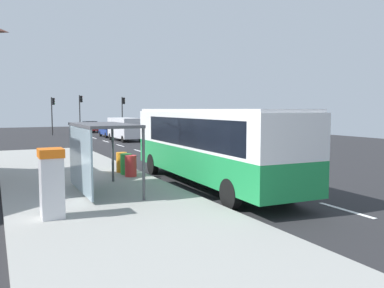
% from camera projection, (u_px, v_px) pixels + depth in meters
% --- Properties ---
extents(ground_plane, '(56.00, 92.00, 0.04)m').
position_uv_depth(ground_plane, '(136.00, 151.00, 30.30)').
color(ground_plane, '#262628').
extents(sidewalk_platform, '(6.20, 30.00, 0.18)m').
position_uv_depth(sidewalk_platform, '(82.00, 183.00, 16.75)').
color(sidewalk_platform, '#999993').
rests_on(sidewalk_platform, ground).
extents(lane_stripe_seg_0, '(0.16, 2.20, 0.01)m').
position_uv_depth(lane_stripe_seg_0, '(346.00, 210.00, 12.60)').
color(lane_stripe_seg_0, silver).
rests_on(lane_stripe_seg_0, ground).
extents(lane_stripe_seg_1, '(0.16, 2.20, 0.01)m').
position_uv_depth(lane_stripe_seg_1, '(254.00, 184.00, 17.05)').
color(lane_stripe_seg_1, silver).
rests_on(lane_stripe_seg_1, ground).
extents(lane_stripe_seg_2, '(0.16, 2.20, 0.01)m').
position_uv_depth(lane_stripe_seg_2, '(200.00, 168.00, 21.50)').
color(lane_stripe_seg_2, silver).
rests_on(lane_stripe_seg_2, ground).
extents(lane_stripe_seg_3, '(0.16, 2.20, 0.01)m').
position_uv_depth(lane_stripe_seg_3, '(164.00, 158.00, 25.96)').
color(lane_stripe_seg_3, silver).
rests_on(lane_stripe_seg_3, ground).
extents(lane_stripe_seg_4, '(0.16, 2.20, 0.01)m').
position_uv_depth(lane_stripe_seg_4, '(139.00, 151.00, 30.41)').
color(lane_stripe_seg_4, silver).
rests_on(lane_stripe_seg_4, ground).
extents(lane_stripe_seg_5, '(0.16, 2.20, 0.01)m').
position_uv_depth(lane_stripe_seg_5, '(120.00, 145.00, 34.86)').
color(lane_stripe_seg_5, silver).
rests_on(lane_stripe_seg_5, ground).
extents(lane_stripe_seg_6, '(0.16, 2.20, 0.01)m').
position_uv_depth(lane_stripe_seg_6, '(106.00, 141.00, 39.31)').
color(lane_stripe_seg_6, silver).
rests_on(lane_stripe_seg_6, ground).
extents(lane_stripe_seg_7, '(0.16, 2.20, 0.01)m').
position_uv_depth(lane_stripe_seg_7, '(94.00, 138.00, 43.77)').
color(lane_stripe_seg_7, silver).
rests_on(lane_stripe_seg_7, ground).
extents(bus, '(2.88, 11.09, 3.21)m').
position_uv_depth(bus, '(209.00, 142.00, 16.40)').
color(bus, '#1E8C47').
rests_on(bus, ground).
extents(white_van, '(2.22, 5.28, 2.30)m').
position_uv_depth(white_van, '(125.00, 127.00, 39.94)').
color(white_van, silver).
rests_on(white_van, ground).
extents(sedan_near, '(1.98, 4.47, 1.52)m').
position_uv_depth(sedan_near, '(110.00, 130.00, 45.44)').
color(sedan_near, navy).
rests_on(sedan_near, ground).
extents(sedan_far, '(1.90, 4.43, 1.52)m').
position_uv_depth(sedan_far, '(90.00, 126.00, 54.76)').
color(sedan_far, '#A51919').
rests_on(sedan_far, ground).
extents(ticket_machine, '(0.66, 0.76, 1.94)m').
position_uv_depth(ticket_machine, '(52.00, 183.00, 11.03)').
color(ticket_machine, silver).
rests_on(ticket_machine, sidewalk_platform).
extents(recycling_bin_red, '(0.52, 0.52, 0.95)m').
position_uv_depth(recycling_bin_red, '(131.00, 166.00, 17.84)').
color(recycling_bin_red, red).
rests_on(recycling_bin_red, sidewalk_platform).
extents(recycling_bin_green, '(0.52, 0.52, 0.95)m').
position_uv_depth(recycling_bin_green, '(126.00, 164.00, 18.46)').
color(recycling_bin_green, green).
rests_on(recycling_bin_green, sidewalk_platform).
extents(recycling_bin_orange, '(0.52, 0.52, 0.95)m').
position_uv_depth(recycling_bin_orange, '(122.00, 162.00, 19.09)').
color(recycling_bin_orange, orange).
rests_on(recycling_bin_orange, sidewalk_platform).
extents(traffic_light_near_side, '(0.49, 0.28, 4.75)m').
position_uv_depth(traffic_light_near_side, '(123.00, 109.00, 51.58)').
color(traffic_light_near_side, '#2D2D2D').
rests_on(traffic_light_near_side, ground).
extents(traffic_light_far_side, '(0.49, 0.28, 4.62)m').
position_uv_depth(traffic_light_far_side, '(53.00, 110.00, 48.46)').
color(traffic_light_far_side, '#2D2D2D').
rests_on(traffic_light_far_side, ground).
extents(traffic_light_median, '(0.49, 0.28, 4.96)m').
position_uv_depth(traffic_light_median, '(80.00, 108.00, 50.71)').
color(traffic_light_median, '#2D2D2D').
rests_on(traffic_light_median, ground).
extents(bus_shelter, '(1.80, 4.00, 2.50)m').
position_uv_depth(bus_shelter, '(95.00, 140.00, 14.26)').
color(bus_shelter, '#4C4C51').
rests_on(bus_shelter, sidewalk_platform).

